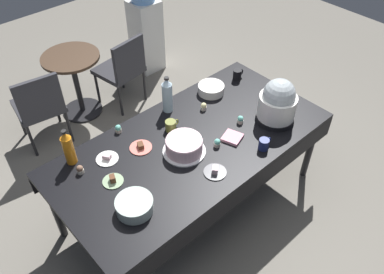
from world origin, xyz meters
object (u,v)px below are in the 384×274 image
slow_cooker (278,102)px  dessert_plate_white (107,158)px  maroon_chair_left (39,105)px  coffee_mug_black (237,75)px  dessert_plate_coral (141,147)px  cupcake_vanilla (217,143)px  maroon_chair_right (123,67)px  dessert_plate_sage (113,180)px  potluck_table (192,147)px  glass_salad_bowl (134,205)px  dessert_plate_charcoal (215,171)px  cupcake_cocoa (204,107)px  ceramic_snack_bowl (211,89)px  cupcake_lemon (80,170)px  cupcake_mint (118,129)px  coffee_mug_olive (171,126)px  cupcake_rose (240,120)px  water_cooler (145,26)px  soda_bottle_orange_juice (68,148)px  coffee_mug_navy (264,144)px  frosted_layer_cake (184,146)px  round_cafe_table (74,74)px  soda_bottle_water (167,95)px

slow_cooker → dessert_plate_white: bearing=156.9°
maroon_chair_left → coffee_mug_black: bearing=-40.6°
dessert_plate_coral → cupcake_vanilla: cupcake_vanilla is taller
maroon_chair_right → dessert_plate_sage: bearing=-125.9°
potluck_table → glass_salad_bowl: 0.75m
coffee_mug_black → maroon_chair_left: bearing=139.4°
glass_salad_bowl → dessert_plate_charcoal: (0.62, -0.12, -0.03)m
maroon_chair_right → cupcake_cocoa: bearing=-93.1°
glass_salad_bowl → coffee_mug_black: size_ratio=2.09×
ceramic_snack_bowl → cupcake_lemon: bearing=-177.4°
cupcake_mint → coffee_mug_olive: coffee_mug_olive is taller
cupcake_rose → water_cooler: (0.63, 2.12, -0.19)m
dessert_plate_sage → soda_bottle_orange_juice: size_ratio=0.49×
potluck_table → dessert_plate_coral: size_ratio=12.80×
dessert_plate_sage → cupcake_rose: size_ratio=2.20×
dessert_plate_coral → maroon_chair_right: bearing=61.4°
slow_cooker → soda_bottle_orange_juice: bearing=154.8°
dessert_plate_white → glass_salad_bowl: bearing=-103.2°
coffee_mug_navy → coffee_mug_olive: bearing=121.2°
dessert_plate_white → dessert_plate_charcoal: (0.50, -0.63, 0.00)m
maroon_chair_left → cupcake_lemon: bearing=-100.7°
frosted_layer_cake → round_cafe_table: size_ratio=0.45×
cupcake_vanilla → soda_bottle_water: soda_bottle_water is taller
slow_cooker → water_cooler: size_ratio=0.31×
cupcake_vanilla → maroon_chair_right: size_ratio=0.08×
glass_salad_bowl → soda_bottle_water: (0.82, 0.65, 0.11)m
cupcake_rose → maroon_chair_right: size_ratio=0.08×
dessert_plate_white → cupcake_rose: 1.10m
slow_cooker → dessert_plate_white: slow_cooker is taller
soda_bottle_orange_juice → round_cafe_table: (0.74, 1.37, -0.39)m
maroon_chair_right → water_cooler: water_cooler is taller
ceramic_snack_bowl → maroon_chair_left: (-1.11, 1.22, -0.30)m
soda_bottle_water → frosted_layer_cake: bearing=-116.1°
maroon_chair_left → slow_cooker: bearing=-55.9°
ceramic_snack_bowl → coffee_mug_olive: size_ratio=1.84×
dessert_plate_white → dessert_plate_coral: (0.25, -0.07, -0.00)m
cupcake_lemon → water_cooler: (1.87, 1.72, -0.19)m
slow_cooker → dessert_plate_sage: size_ratio=2.57×
cupcake_vanilla → maroon_chair_right: bearing=80.2°
coffee_mug_olive → ceramic_snack_bowl: bearing=13.7°
dessert_plate_sage → dessert_plate_charcoal: 0.72m
dessert_plate_white → coffee_mug_olive: coffee_mug_olive is taller
cupcake_cocoa → coffee_mug_olive: size_ratio=0.53×
glass_salad_bowl → dessert_plate_charcoal: bearing=-11.0°
maroon_chair_right → cupcake_mint: bearing=-124.8°
glass_salad_bowl → coffee_mug_olive: glass_salad_bowl is taller
cupcake_cocoa → maroon_chair_left: (-0.90, 1.35, -0.29)m
ceramic_snack_bowl → dessert_plate_coral: ceramic_snack_bowl is taller
glass_salad_bowl → cupcake_mint: glass_salad_bowl is taller
potluck_table → water_cooler: 2.29m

